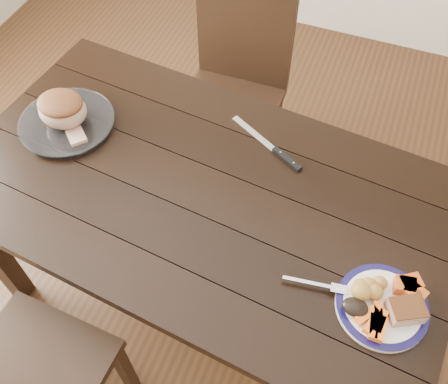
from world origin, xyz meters
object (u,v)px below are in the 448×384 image
(dining_table, at_px, (204,206))
(fork, at_px, (320,285))
(carving_knife, at_px, (278,152))
(roast_joint, at_px, (63,110))
(pork_slice, at_px, (406,311))
(serving_platter, at_px, (67,123))
(chair_far, at_px, (236,83))
(dinner_plate, at_px, (382,307))

(dining_table, xyz_separation_m, fork, (0.43, -0.20, 0.11))
(fork, height_order, carving_knife, fork)
(roast_joint, distance_m, carving_knife, 0.74)
(pork_slice, xyz_separation_m, carving_knife, (-0.48, 0.43, -0.03))
(pork_slice, distance_m, roast_joint, 1.24)
(pork_slice, xyz_separation_m, roast_joint, (-1.20, 0.28, 0.03))
(dining_table, xyz_separation_m, roast_joint, (-0.55, 0.09, 0.16))
(pork_slice, bearing_deg, serving_platter, 166.69)
(dining_table, distance_m, pork_slice, 0.70)
(roast_joint, relative_size, carving_knife, 0.57)
(roast_joint, bearing_deg, carving_knife, 10.95)
(chair_far, height_order, carving_knife, chair_far)
(serving_platter, relative_size, pork_slice, 3.64)
(chair_far, distance_m, roast_joint, 0.81)
(dining_table, xyz_separation_m, dinner_plate, (0.60, -0.19, 0.10))
(pork_slice, bearing_deg, chair_far, 131.09)
(roast_joint, height_order, carving_knife, roast_joint)
(dinner_plate, xyz_separation_m, fork, (-0.17, -0.00, 0.01))
(dining_table, bearing_deg, serving_platter, 170.95)
(roast_joint, xyz_separation_m, carving_knife, (0.73, 0.14, -0.07))
(carving_knife, bearing_deg, chair_far, 151.49)
(dining_table, relative_size, carving_knife, 5.76)
(dining_table, relative_size, fork, 9.44)
(chair_far, relative_size, carving_knife, 3.18)
(dining_table, height_order, serving_platter, serving_platter)
(serving_platter, xyz_separation_m, pork_slice, (1.20, -0.28, 0.03))
(chair_far, height_order, fork, chair_far)
(dinner_plate, bearing_deg, dining_table, 162.21)
(dinner_plate, distance_m, serving_platter, 1.18)
(serving_platter, distance_m, fork, 1.02)
(fork, xyz_separation_m, carving_knife, (-0.25, 0.43, -0.01))
(carving_knife, bearing_deg, fork, -31.33)
(dining_table, height_order, carving_knife, carving_knife)
(fork, bearing_deg, roast_joint, 155.60)
(chair_far, xyz_separation_m, serving_platter, (-0.39, -0.65, 0.23))
(pork_slice, height_order, fork, pork_slice)
(chair_far, xyz_separation_m, dinner_plate, (0.76, -0.93, 0.23))
(serving_platter, xyz_separation_m, roast_joint, (0.00, 0.00, 0.06))
(chair_far, bearing_deg, dining_table, 100.77)
(pork_slice, height_order, roast_joint, roast_joint)
(carving_knife, bearing_deg, pork_slice, -13.58)
(dining_table, bearing_deg, carving_knife, 51.91)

